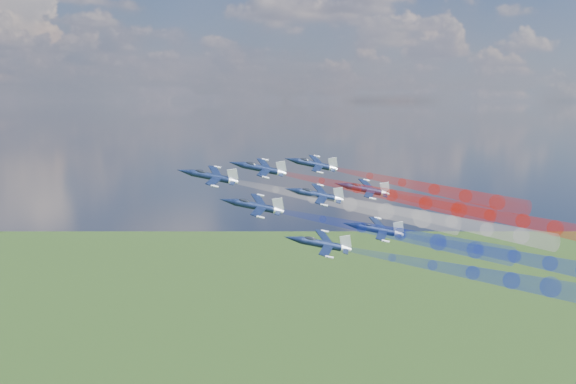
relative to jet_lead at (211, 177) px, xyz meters
name	(u,v)px	position (x,y,z in m)	size (l,w,h in m)	color
jet_lead	(211,177)	(0.00, 0.00, 0.00)	(9.84, 12.30, 3.28)	black
trail_lead	(350,204)	(26.80, -6.26, -5.88)	(4.10, 45.43, 4.10)	white
jet_inner_left	(255,206)	(5.89, -10.13, -4.67)	(9.84, 12.30, 3.28)	black
trail_inner_left	(400,235)	(32.69, -16.39, -10.55)	(4.10, 45.43, 4.10)	#172CC4
jet_inner_right	(260,168)	(11.42, 4.40, 0.84)	(9.84, 12.30, 3.28)	black
trail_inner_right	(391,195)	(38.22, -1.86, -5.04)	(4.10, 45.43, 4.10)	red
jet_outer_left	(321,244)	(14.45, -21.67, -10.15)	(9.84, 12.30, 3.28)	black
trail_outer_left	(473,273)	(41.25, -27.93, -16.03)	(4.10, 45.43, 4.10)	#172CC4
jet_center_third	(317,195)	(20.13, -5.11, -3.83)	(9.84, 12.30, 3.28)	black
trail_center_third	(451,222)	(46.93, -11.38, -9.71)	(4.10, 45.43, 4.10)	white
jet_outer_right	(313,164)	(25.89, 11.69, 0.68)	(9.84, 12.30, 3.28)	black
trail_outer_right	(434,189)	(52.69, 5.43, -5.20)	(4.10, 45.43, 4.10)	red
jet_rear_left	(376,229)	(28.54, -14.45, -9.66)	(9.84, 12.30, 3.28)	black
trail_rear_left	(514,257)	(55.34, -20.71, -15.54)	(4.10, 45.43, 4.10)	#172CC4
jet_rear_right	(364,189)	(33.01, 0.38, -3.85)	(9.84, 12.30, 3.28)	black
trail_rear_right	(490,215)	(59.82, -5.89, -9.73)	(4.10, 45.43, 4.10)	red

